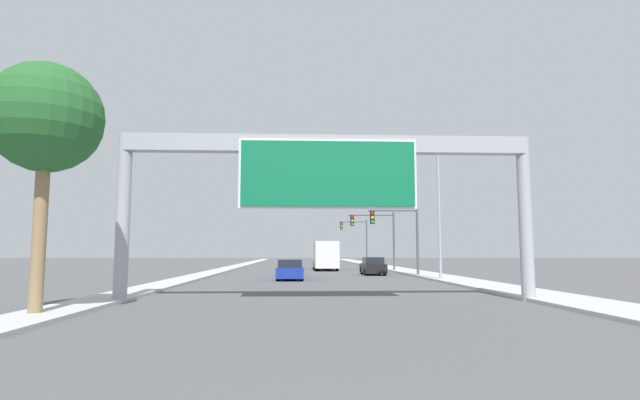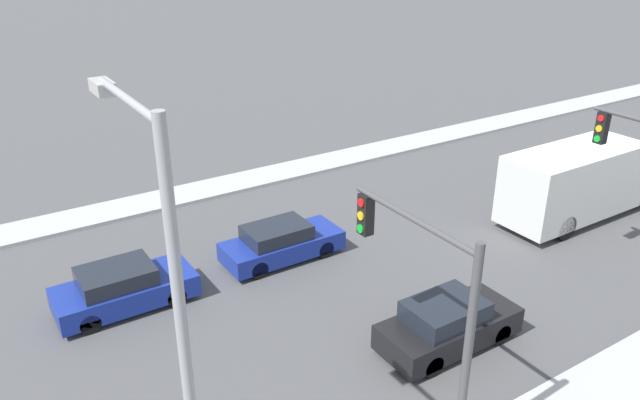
% 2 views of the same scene
% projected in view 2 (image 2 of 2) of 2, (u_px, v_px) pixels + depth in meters
% --- Properties ---
extents(median_strip_left, '(2.00, 120.00, 0.15)m').
position_uv_depth(median_strip_left, '(517.00, 119.00, 38.53)').
color(median_strip_left, '#B7B7B7').
rests_on(median_strip_left, ground).
extents(car_near_center, '(1.88, 4.34, 1.44)m').
position_uv_depth(car_near_center, '(123.00, 288.00, 19.67)').
color(car_near_center, navy).
rests_on(car_near_center, ground).
extents(car_far_center, '(1.74, 4.39, 1.38)m').
position_uv_depth(car_far_center, '(281.00, 243.00, 22.49)').
color(car_far_center, navy).
rests_on(car_far_center, ground).
extents(car_mid_right, '(1.79, 4.24, 1.51)m').
position_uv_depth(car_mid_right, '(448.00, 324.00, 17.86)').
color(car_mid_right, black).
rests_on(car_mid_right, ground).
extents(truck_box_primary, '(2.41, 8.75, 3.04)m').
position_uv_depth(truck_box_primary, '(585.00, 180.00, 25.52)').
color(truck_box_primary, navy).
rests_on(truck_box_primary, ground).
extents(traffic_light_near_intersection, '(4.10, 0.32, 5.62)m').
position_uv_depth(traffic_light_near_intersection, '(427.00, 291.00, 13.77)').
color(traffic_light_near_intersection, '#4C4C4F').
rests_on(traffic_light_near_intersection, ground).
extents(street_lamp_right, '(2.97, 0.28, 9.20)m').
position_uv_depth(street_lamp_right, '(177.00, 349.00, 9.28)').
color(street_lamp_right, '#9EA0A5').
rests_on(street_lamp_right, ground).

